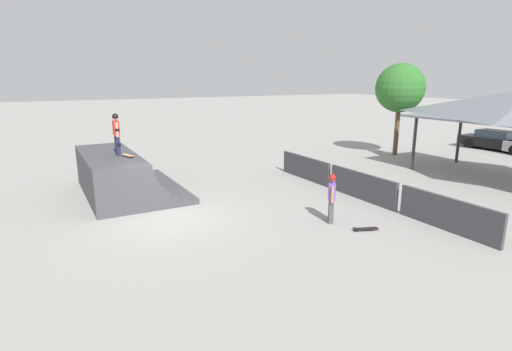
% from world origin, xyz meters
% --- Properties ---
extents(ground_plane, '(160.00, 160.00, 0.00)m').
position_xyz_m(ground_plane, '(0.00, 0.00, 0.00)').
color(ground_plane, gray).
extents(quarter_pipe_ramp, '(5.64, 3.63, 1.69)m').
position_xyz_m(quarter_pipe_ramp, '(-3.74, -0.92, 0.75)').
color(quarter_pipe_ramp, '#424247').
rests_on(quarter_pipe_ramp, ground).
extents(skater_on_deck, '(0.68, 0.24, 1.60)m').
position_xyz_m(skater_on_deck, '(-3.34, -0.92, 2.61)').
color(skater_on_deck, '#1E2347').
rests_on(skater_on_deck, quarter_pipe_ramp).
extents(skateboard_on_deck, '(0.79, 0.40, 0.09)m').
position_xyz_m(skateboard_on_deck, '(-2.78, -0.68, 1.75)').
color(skateboard_on_deck, red).
rests_on(skateboard_on_deck, quarter_pipe_ramp).
extents(bystander_walking, '(0.57, 0.45, 1.61)m').
position_xyz_m(bystander_walking, '(2.94, 4.52, 0.94)').
color(bystander_walking, '#4C4C51').
rests_on(bystander_walking, ground).
extents(skateboard_on_ground, '(0.46, 0.80, 0.09)m').
position_xyz_m(skateboard_on_ground, '(4.07, 4.96, 0.06)').
color(skateboard_on_ground, red).
rests_on(skateboard_on_ground, ground).
extents(barrier_fence, '(10.92, 0.12, 1.05)m').
position_xyz_m(barrier_fence, '(1.55, 7.18, 0.53)').
color(barrier_fence, '#3D3D42').
rests_on(barrier_fence, ground).
extents(tree_beside_pavilion, '(2.88, 2.88, 5.46)m').
position_xyz_m(tree_beside_pavilion, '(-4.42, 15.59, 4.00)').
color(tree_beside_pavilion, brown).
rests_on(tree_beside_pavilion, ground).
extents(parked_car_black, '(4.51, 1.82, 1.27)m').
position_xyz_m(parked_car_black, '(-2.43, 22.69, 0.60)').
color(parked_car_black, black).
rests_on(parked_car_black, ground).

